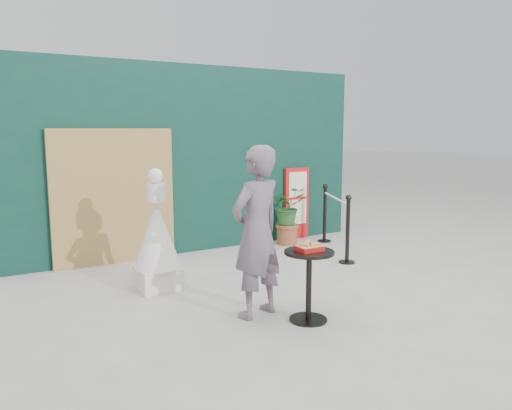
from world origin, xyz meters
name	(u,v)px	position (x,y,z in m)	size (l,w,h in m)	color
ground	(309,305)	(0.00, 0.00, 0.00)	(60.00, 60.00, 0.00)	#ADAAA5
back_wall	(195,159)	(0.00, 3.15, 1.50)	(6.00, 0.30, 3.00)	#0A2E2A
bamboo_fence	(114,197)	(-1.40, 2.94, 1.00)	(1.80, 0.08, 2.00)	tan
woman	(257,232)	(-0.68, 0.04, 0.92)	(0.67, 0.44, 1.83)	slate
menu_board	(297,203)	(1.90, 2.95, 0.65)	(0.50, 0.07, 1.30)	red
statue	(157,240)	(-1.28, 1.46, 0.62)	(0.59, 0.59, 1.52)	silver
cafe_table	(309,274)	(-0.29, -0.36, 0.50)	(0.52, 0.52, 0.75)	black
food_basket	(309,247)	(-0.29, -0.36, 0.79)	(0.26, 0.19, 0.11)	#B01512
planter	(287,211)	(1.50, 2.67, 0.58)	(0.59, 0.51, 1.00)	#984F31
stanchion_barrier	(335,222)	(1.88, 1.83, 0.49)	(0.84, 1.54, 1.03)	black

